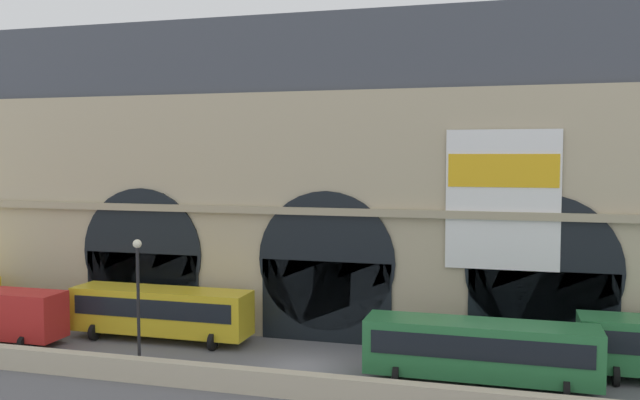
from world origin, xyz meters
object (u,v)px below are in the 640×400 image
Objects in this scene: box_truck_west at (4,314)px; street_lamp_quayside at (138,289)px; bus_midwest at (161,311)px; bus_mideast at (480,349)px.

street_lamp_quayside is (10.79, -3.13, 2.71)m from box_truck_west.
bus_mideast is at bearing -9.34° from bus_midwest.
street_lamp_quayside is at bearing -16.16° from box_truck_west.
street_lamp_quayside is at bearing -169.50° from bus_mideast.
bus_mideast is (18.71, -3.08, 0.00)m from bus_midwest.
box_truck_west is at bearing -160.72° from bus_midwest.
bus_midwest is at bearing 19.28° from box_truck_west.
bus_mideast is (27.33, -0.06, 0.08)m from box_truck_west.
bus_mideast is 17.04m from street_lamp_quayside.
street_lamp_quayside is at bearing -70.62° from bus_midwest.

